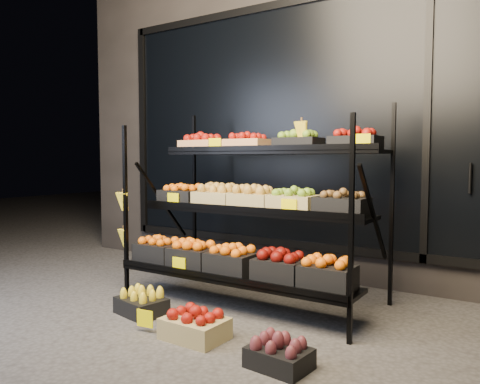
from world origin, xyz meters
The scene contains 7 objects.
ground centered at (0.00, 0.00, 0.00)m, with size 24.00×24.00×0.00m, color #514F4C.
building centered at (0.00, 2.59, 1.75)m, with size 6.00×2.08×3.50m.
display_rack centered at (-0.01, 0.60, 0.79)m, with size 2.18×1.02×1.66m.
tag_floor_a centered at (-0.24, -0.40, 0.06)m, with size 0.13×0.01×0.12m, color #ECDE00.
floor_crate_midleft centered at (-0.54, -0.13, 0.09)m, with size 0.43×0.35×0.19m.
floor_crate_midright centered at (0.12, -0.30, 0.10)m, with size 0.42×0.32×0.21m.
floor_crate_right centered at (0.81, -0.38, 0.09)m, with size 0.37×0.29×0.18m.
Camera 1 is at (2.04, -2.71, 1.20)m, focal length 35.00 mm.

